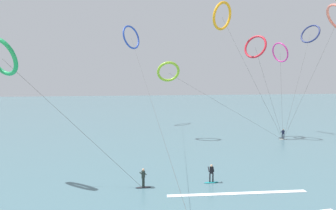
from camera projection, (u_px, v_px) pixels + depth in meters
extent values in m
cube|color=#476B75|center=(123.00, 106.00, 114.42)|extent=(400.00, 200.00, 0.08)
ellipsoid|color=black|center=(143.00, 187.00, 25.19)|extent=(1.40, 0.40, 0.06)
cylinder|color=#1E2823|center=(144.00, 182.00, 25.29)|extent=(0.12, 0.12, 0.80)
cylinder|color=#1E2823|center=(143.00, 183.00, 25.03)|extent=(0.12, 0.12, 0.80)
cube|color=#1E2823|center=(143.00, 174.00, 25.11)|extent=(0.33, 0.38, 0.62)
sphere|color=tan|center=(143.00, 170.00, 25.07)|extent=(0.22, 0.22, 0.22)
cylinder|color=#1E2823|center=(144.00, 173.00, 25.43)|extent=(0.48, 0.33, 0.39)
cylinder|color=#1E2823|center=(142.00, 174.00, 25.01)|extent=(0.48, 0.33, 0.39)
ellipsoid|color=silver|center=(283.00, 139.00, 46.91)|extent=(1.40, 0.40, 0.06)
cylinder|color=#191E38|center=(284.00, 137.00, 46.77)|extent=(0.12, 0.12, 0.80)
cylinder|color=#191E38|center=(282.00, 136.00, 46.98)|extent=(0.12, 0.12, 0.80)
cube|color=#191E38|center=(283.00, 132.00, 46.82)|extent=(0.33, 0.38, 0.62)
sphere|color=tan|center=(283.00, 130.00, 46.79)|extent=(0.22, 0.22, 0.22)
cylinder|color=#191E38|center=(284.00, 132.00, 46.77)|extent=(0.48, 0.32, 0.39)
cylinder|color=#191E38|center=(281.00, 132.00, 47.10)|extent=(0.48, 0.32, 0.39)
ellipsoid|color=teal|center=(211.00, 182.00, 26.44)|extent=(1.40, 0.40, 0.06)
cylinder|color=black|center=(213.00, 178.00, 26.41)|extent=(0.12, 0.12, 0.80)
cylinder|color=black|center=(210.00, 178.00, 26.40)|extent=(0.12, 0.12, 0.80)
cube|color=black|center=(211.00, 170.00, 26.35)|extent=(0.35, 0.25, 0.62)
sphere|color=tan|center=(212.00, 166.00, 26.32)|extent=(0.22, 0.22, 0.22)
cylinder|color=black|center=(213.00, 169.00, 26.47)|extent=(0.18, 0.51, 0.39)
cylinder|color=black|center=(209.00, 169.00, 26.46)|extent=(0.18, 0.51, 0.39)
torus|color=red|center=(255.00, 47.00, 46.89)|extent=(3.27, 4.06, 3.87)
cylinder|color=#3F3F3F|center=(269.00, 94.00, 46.91)|extent=(4.21, 2.05, 14.94)
cylinder|color=#3F3F3F|center=(309.00, 83.00, 44.49)|extent=(5.35, 4.71, 18.55)
torus|color=#199351|center=(2.00, 57.00, 25.03)|extent=(3.81, 3.55, 3.38)
cylinder|color=#3F3F3F|center=(73.00, 124.00, 25.12)|extent=(11.86, 3.26, 11.30)
torus|color=navy|center=(310.00, 34.00, 52.11)|extent=(2.80, 3.96, 3.46)
cylinder|color=#3F3F3F|center=(297.00, 84.00, 49.52)|extent=(8.25, 4.99, 17.95)
torus|color=#2647B7|center=(131.00, 37.00, 63.05)|extent=(4.79, 4.77, 5.27)
cylinder|color=#3F3F3F|center=(145.00, 81.00, 40.46)|extent=(0.41, 47.75, 19.05)
torus|color=#CC288E|center=(280.00, 52.00, 52.46)|extent=(2.14, 3.93, 3.58)
cylinder|color=#3F3F3F|center=(281.00, 94.00, 49.69)|extent=(3.08, 6.20, 14.66)
torus|color=orange|center=(222.00, 16.00, 47.30)|extent=(4.77, 3.77, 4.59)
cylinder|color=#3F3F3F|center=(252.00, 78.00, 47.11)|extent=(9.24, 3.94, 19.98)
torus|color=#8CC62D|center=(168.00, 72.00, 46.36)|extent=(3.79, 2.51, 3.33)
cylinder|color=#3F3F3F|center=(226.00, 107.00, 46.65)|extent=(18.21, 4.19, 10.85)
cube|color=white|center=(238.00, 194.00, 23.80)|extent=(11.71, 1.82, 0.12)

